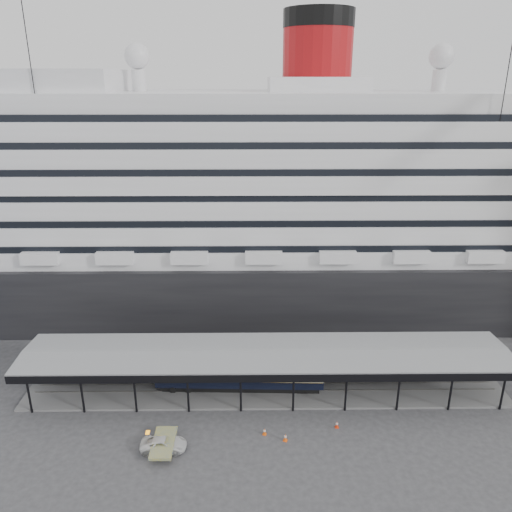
{
  "coord_description": "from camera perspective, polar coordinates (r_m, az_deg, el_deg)",
  "views": [
    {
      "loc": [
        -1.72,
        -45.3,
        35.03
      ],
      "look_at": [
        -1.14,
        8.0,
        15.74
      ],
      "focal_mm": 35.0,
      "sensor_mm": 36.0,
      "label": 1
    }
  ],
  "objects": [
    {
      "name": "traffic_cone_right",
      "position": [
        56.21,
        9.24,
        -18.46
      ],
      "size": [
        0.43,
        0.43,
        0.78
      ],
      "rotation": [
        0.0,
        0.0,
        0.06
      ],
      "color": "red",
      "rests_on": "ground"
    },
    {
      "name": "pullman_carriage",
      "position": [
        60.0,
        -1.91,
        -13.11
      ],
      "size": [
        19.63,
        3.2,
        19.2
      ],
      "rotation": [
        0.0,
        0.0,
        -0.03
      ],
      "color": "black",
      "rests_on": "ground"
    },
    {
      "name": "port_truck",
      "position": [
        53.65,
        -10.51,
        -20.39
      ],
      "size": [
        4.56,
        2.11,
        1.27
      ],
      "primitive_type": "imported",
      "rotation": [
        0.0,
        0.0,
        1.57
      ],
      "color": "silver",
      "rests_on": "ground"
    },
    {
      "name": "ground",
      "position": [
        57.29,
        1.29,
        -17.81
      ],
      "size": [
        200.0,
        200.0,
        0.0
      ],
      "primitive_type": "plane",
      "color": "#353537",
      "rests_on": "ground"
    },
    {
      "name": "traffic_cone_mid",
      "position": [
        54.04,
        3.37,
        -19.99
      ],
      "size": [
        0.54,
        0.54,
        0.82
      ],
      "rotation": [
        0.0,
        0.0,
        -0.37
      ],
      "color": "#FB570D",
      "rests_on": "ground"
    },
    {
      "name": "traffic_cone_left",
      "position": [
        54.71,
        0.98,
        -19.41
      ],
      "size": [
        0.47,
        0.47,
        0.77
      ],
      "rotation": [
        0.0,
        0.0,
        -0.23
      ],
      "color": "#EC580D",
      "rests_on": "ground"
    },
    {
      "name": "platform_canopy",
      "position": [
        60.0,
        1.15,
        -13.1
      ],
      "size": [
        56.0,
        9.18,
        5.3
      ],
      "color": "slate",
      "rests_on": "ground"
    },
    {
      "name": "cruise_ship",
      "position": [
        79.1,
        0.68,
        7.72
      ],
      "size": [
        130.0,
        30.0,
        43.9
      ],
      "color": "black",
      "rests_on": "ground"
    }
  ]
}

